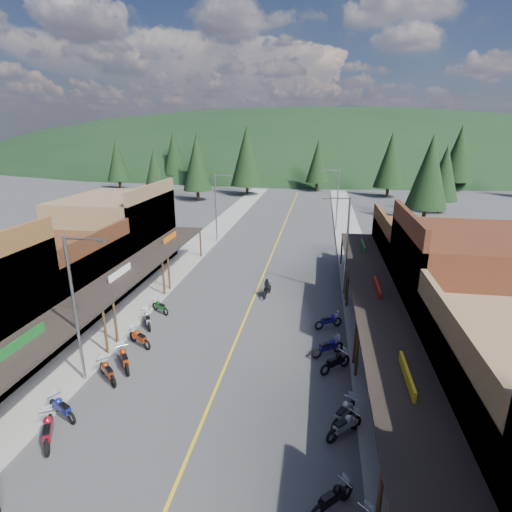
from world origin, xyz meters
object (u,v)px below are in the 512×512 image
at_px(streetlight_3, 336,197).
at_px(bike_east_6, 335,361).
at_px(shop_east_3, 424,257).
at_px(pedestrian_east_b, 351,260).
at_px(pine_3, 318,161).
at_px(shop_west_2, 56,279).
at_px(bike_west_3, 48,429).
at_px(streetlight_0, 77,304).
at_px(bike_west_9, 160,306).
at_px(bike_west_8, 148,319).
at_px(bike_east_5, 344,412).
at_px(pine_8, 155,174).
at_px(pine_4, 390,160).
at_px(pedestrian_east_a, 382,370).
at_px(shop_west_3, 118,233).
at_px(rider_on_bike, 267,289).
at_px(bike_east_4, 344,425).
at_px(bike_east_3, 332,497).
at_px(bike_east_7, 328,346).
at_px(bike_west_5, 107,371).
at_px(bike_west_7, 139,337).
at_px(pine_1, 197,155).
at_px(pine_10, 197,164).
at_px(bike_west_4, 62,407).
at_px(pine_7, 174,153).
at_px(streetlight_1, 217,205).
at_px(pine_11, 430,172).
at_px(bike_west_6, 124,358).
at_px(shop_east_2, 463,289).
at_px(pine_2, 247,155).
at_px(bike_east_8, 328,320).
at_px(pine_5, 459,153).

relative_size(streetlight_3, bike_east_6, 3.78).
bearing_deg(shop_east_3, pedestrian_east_b, 152.97).
bearing_deg(shop_east_3, pine_3, 100.11).
xyz_separation_m(shop_west_2, bike_west_3, (7.63, -12.00, -1.89)).
distance_m(streetlight_0, bike_west_9, 9.42).
xyz_separation_m(bike_west_8, bike_east_5, (12.71, -7.49, 0.02)).
height_order(streetlight_3, pine_8, pine_8).
distance_m(pine_4, pedestrian_east_a, 65.11).
bearing_deg(shop_west_3, rider_on_bike, -16.76).
distance_m(streetlight_0, bike_east_4, 14.03).
height_order(bike_east_3, bike_east_7, bike_east_7).
height_order(shop_east_3, pedestrian_east_b, shop_east_3).
height_order(bike_west_5, bike_west_7, bike_west_5).
xyz_separation_m(shop_west_2, pine_1, (-10.25, 68.30, 4.70)).
height_order(pine_10, bike_east_4, pine_10).
bearing_deg(streetlight_0, bike_west_4, -80.34).
relative_size(shop_west_2, pine_8, 1.09).
relative_size(pine_4, bike_west_3, 5.55).
bearing_deg(bike_east_7, bike_west_4, -93.55).
height_order(pine_7, pine_8, pine_7).
distance_m(shop_west_2, streetlight_1, 21.50).
distance_m(streetlight_3, pine_3, 36.18).
distance_m(pine_11, bike_east_7, 42.42).
relative_size(streetlight_0, bike_west_6, 3.49).
distance_m(shop_east_2, pine_2, 61.28).
bearing_deg(pine_3, bike_west_3, -97.56).
distance_m(bike_west_7, bike_east_3, 14.96).
bearing_deg(pine_2, bike_west_9, -86.20).
height_order(shop_east_3, rider_on_bike, shop_east_3).
height_order(bike_east_4, bike_east_5, bike_east_5).
distance_m(bike_west_5, bike_west_8, 6.18).
height_order(streetlight_0, bike_west_5, streetlight_0).
height_order(pine_10, bike_east_6, pine_10).
xyz_separation_m(shop_west_2, bike_west_5, (7.89, -7.50, -1.92)).
height_order(bike_west_4, bike_east_5, bike_east_5).
bearing_deg(bike_west_4, pine_7, 43.32).
bearing_deg(bike_west_7, pine_11, -0.90).
bearing_deg(bike_east_8, bike_east_6, -26.83).
distance_m(shop_east_2, bike_east_7, 9.10).
xyz_separation_m(pine_3, pine_8, (-26.00, -26.00, -0.51)).
bearing_deg(pine_5, pine_4, -143.13).
xyz_separation_m(pine_3, pedestrian_east_b, (4.01, -51.77, -5.40)).
distance_m(shop_east_2, rider_on_bike, 14.08).
xyz_separation_m(bike_west_8, bike_east_6, (12.46, -3.32, 0.01)).
bearing_deg(streetlight_1, pedestrian_east_a, -59.48).
relative_size(shop_east_2, bike_east_4, 5.34).
height_order(streetlight_1, bike_west_6, streetlight_1).
height_order(pine_8, bike_west_9, pine_8).
bearing_deg(bike_west_9, pedestrian_east_b, -17.76).
bearing_deg(streetlight_1, shop_west_2, -108.52).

